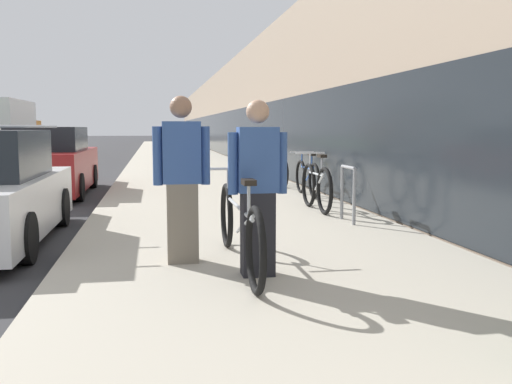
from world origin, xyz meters
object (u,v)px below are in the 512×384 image
object	(u,v)px
tandem_bicycle	(239,228)
cruiser_bike_middle	(307,177)
cruiser_bike_nearest	(316,187)
vintage_roadster_curbside	(50,164)
cruiser_bike_farthest	(280,171)
moving_truck	(3,130)
person_bystander	(182,180)
person_rider	(258,188)
bike_rack_hoop	(348,188)

from	to	relation	value
tandem_bicycle	cruiser_bike_middle	distance (m)	6.23
cruiser_bike_nearest	cruiser_bike_middle	bearing A→B (deg)	78.97
vintage_roadster_curbside	cruiser_bike_farthest	bearing A→B (deg)	-2.09
moving_truck	tandem_bicycle	bearing A→B (deg)	-71.42
person_bystander	cruiser_bike_farthest	distance (m)	8.13
tandem_bicycle	moving_truck	xyz separation A→B (m)	(-8.09, 24.06, 0.91)
cruiser_bike_farthest	moving_truck	bearing A→B (deg)	122.56
tandem_bicycle	person_bystander	bearing A→B (deg)	149.39
tandem_bicycle	cruiser_bike_middle	world-z (taller)	tandem_bicycle
cruiser_bike_middle	moving_truck	distance (m)	21.03
vintage_roadster_curbside	moving_truck	bearing A→B (deg)	107.06
person_rider	person_bystander	xyz separation A→B (m)	(-0.68, 0.67, 0.03)
person_bystander	vintage_roadster_curbside	size ratio (longest dim) A/B	0.37
person_bystander	bike_rack_hoop	world-z (taller)	person_bystander
vintage_roadster_curbside	moving_truck	world-z (taller)	moving_truck
cruiser_bike_nearest	cruiser_bike_farthest	xyz separation A→B (m)	(0.31, 4.24, -0.05)
cruiser_bike_nearest	tandem_bicycle	bearing A→B (deg)	-116.86
cruiser_bike_farthest	vintage_roadster_curbside	size ratio (longest dim) A/B	0.35
cruiser_bike_nearest	vintage_roadster_curbside	xyz separation A→B (m)	(-5.09, 4.44, 0.17)
person_rider	cruiser_bike_middle	world-z (taller)	person_rider
person_bystander	vintage_roadster_curbside	bearing A→B (deg)	108.76
cruiser_bike_farthest	vintage_roadster_curbside	bearing A→B (deg)	177.91
person_bystander	cruiser_bike_nearest	bearing A→B (deg)	54.38
person_rider	person_bystander	size ratio (longest dim) A/B	0.96
tandem_bicycle	cruiser_bike_nearest	world-z (taller)	cruiser_bike_nearest
person_bystander	moving_truck	bearing A→B (deg)	107.62
bike_rack_hoop	cruiser_bike_nearest	xyz separation A→B (m)	(-0.14, 1.23, -0.10)
cruiser_bike_nearest	vintage_roadster_curbside	bearing A→B (deg)	138.89
person_bystander	cruiser_bike_nearest	xyz separation A→B (m)	(2.43, 3.39, -0.46)
person_rider	moving_truck	xyz separation A→B (m)	(-8.22, 24.40, 0.47)
person_rider	tandem_bicycle	bearing A→B (deg)	110.96
person_rider	cruiser_bike_farthest	bearing A→B (deg)	76.05
person_bystander	bike_rack_hoop	size ratio (longest dim) A/B	2.05
bike_rack_hoop	person_rider	bearing A→B (deg)	-123.67
tandem_bicycle	cruiser_bike_nearest	size ratio (longest dim) A/B	1.56
cruiser_bike_middle	bike_rack_hoop	bearing A→B (deg)	-94.66
person_bystander	cruiser_bike_middle	world-z (taller)	person_bystander
tandem_bicycle	cruiser_bike_middle	size ratio (longest dim) A/B	1.53
tandem_bicycle	vintage_roadster_curbside	bearing A→B (deg)	111.47
vintage_roadster_curbside	moving_truck	xyz separation A→B (m)	(-4.88, 15.91, 0.73)
cruiser_bike_middle	moving_truck	world-z (taller)	moving_truck
moving_truck	cruiser_bike_middle	bearing A→B (deg)	-60.41
person_rider	vintage_roadster_curbside	bearing A→B (deg)	111.45
cruiser_bike_middle	vintage_roadster_curbside	world-z (taller)	vintage_roadster_curbside
tandem_bicycle	cruiser_bike_farthest	distance (m)	8.25
tandem_bicycle	bike_rack_hoop	size ratio (longest dim) A/B	3.21
person_rider	bike_rack_hoop	bearing A→B (deg)	56.33
person_rider	moving_truck	world-z (taller)	moving_truck
person_rider	cruiser_bike_nearest	distance (m)	4.44
person_bystander	cruiser_bike_middle	distance (m)	6.18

